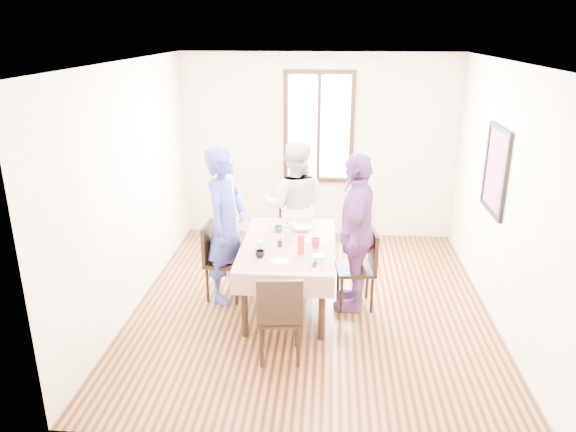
% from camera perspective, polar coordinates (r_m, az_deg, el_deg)
% --- Properties ---
extents(ground, '(4.50, 4.50, 0.00)m').
position_cam_1_polar(ground, '(6.35, 2.46, -9.16)').
color(ground, black).
rests_on(ground, ground).
extents(back_wall, '(4.00, 0.00, 4.00)m').
position_cam_1_polar(back_wall, '(8.01, 3.23, 7.22)').
color(back_wall, beige).
rests_on(back_wall, ground).
extents(right_wall, '(0.00, 4.50, 4.50)m').
position_cam_1_polar(right_wall, '(6.11, 21.76, 1.96)').
color(right_wall, beige).
rests_on(right_wall, ground).
extents(window_frame, '(1.02, 0.06, 1.62)m').
position_cam_1_polar(window_frame, '(7.93, 3.26, 9.31)').
color(window_frame, black).
rests_on(window_frame, back_wall).
extents(window_pane, '(0.90, 0.02, 1.50)m').
position_cam_1_polar(window_pane, '(7.94, 3.27, 9.32)').
color(window_pane, white).
rests_on(window_pane, back_wall).
extents(art_poster, '(0.04, 0.76, 0.96)m').
position_cam_1_polar(art_poster, '(6.33, 21.06, 4.51)').
color(art_poster, red).
rests_on(art_poster, right_wall).
extents(dining_table, '(0.90, 1.52, 0.75)m').
position_cam_1_polar(dining_table, '(6.15, 0.04, -6.23)').
color(dining_table, black).
rests_on(dining_table, ground).
extents(tablecloth, '(1.02, 1.64, 0.01)m').
position_cam_1_polar(tablecloth, '(6.00, 0.04, -2.94)').
color(tablecloth, '#5C0505').
rests_on(tablecloth, dining_table).
extents(chair_left, '(0.44, 0.44, 0.91)m').
position_cam_1_polar(chair_left, '(6.34, -6.69, -4.75)').
color(chair_left, black).
rests_on(chair_left, ground).
extents(chair_right, '(0.46, 0.46, 0.91)m').
position_cam_1_polar(chair_right, '(6.15, 7.12, -5.56)').
color(chair_right, black).
rests_on(chair_right, ground).
extents(chair_far, '(0.44, 0.44, 0.91)m').
position_cam_1_polar(chair_far, '(7.07, 0.70, -2.00)').
color(chair_far, black).
rests_on(chair_far, ground).
extents(chair_near, '(0.46, 0.46, 0.91)m').
position_cam_1_polar(chair_near, '(5.20, -0.88, -10.39)').
color(chair_near, black).
rests_on(chair_near, ground).
extents(person_left, '(0.60, 0.75, 1.81)m').
position_cam_1_polar(person_left, '(6.17, -6.66, -0.96)').
color(person_left, '#373D9A').
rests_on(person_left, ground).
extents(person_far, '(0.85, 0.67, 1.71)m').
position_cam_1_polar(person_far, '(6.92, 0.70, 1.02)').
color(person_far, beige).
rests_on(person_far, ground).
extents(person_right, '(0.58, 1.10, 1.79)m').
position_cam_1_polar(person_right, '(5.98, 7.10, -1.72)').
color(person_right, '#6C397F').
rests_on(person_right, ground).
extents(mug_black, '(0.11, 0.11, 0.08)m').
position_cam_1_polar(mug_black, '(5.63, -2.97, -4.02)').
color(mug_black, black).
rests_on(mug_black, tablecloth).
extents(mug_flag, '(0.15, 0.15, 0.10)m').
position_cam_1_polar(mug_flag, '(5.88, 2.91, -2.84)').
color(mug_flag, red).
rests_on(mug_flag, tablecloth).
extents(mug_green, '(0.13, 0.13, 0.07)m').
position_cam_1_polar(mug_green, '(6.31, -1.02, -1.37)').
color(mug_green, '#0C7226').
rests_on(mug_green, tablecloth).
extents(serving_bowl, '(0.22, 0.22, 0.05)m').
position_cam_1_polar(serving_bowl, '(6.36, 1.41, -1.32)').
color(serving_bowl, white).
rests_on(serving_bowl, tablecloth).
extents(juice_carton, '(0.07, 0.07, 0.22)m').
position_cam_1_polar(juice_carton, '(5.68, 1.37, -3.01)').
color(juice_carton, red).
rests_on(juice_carton, tablecloth).
extents(butter_tub, '(0.10, 0.10, 0.05)m').
position_cam_1_polar(butter_tub, '(5.55, 3.24, -4.54)').
color(butter_tub, white).
rests_on(butter_tub, tablecloth).
extents(jam_jar, '(0.06, 0.06, 0.08)m').
position_cam_1_polar(jam_jar, '(5.89, -0.87, -2.90)').
color(jam_jar, black).
rests_on(jam_jar, tablecloth).
extents(drinking_glass, '(0.07, 0.07, 0.09)m').
position_cam_1_polar(drinking_glass, '(5.82, -2.97, -3.13)').
color(drinking_glass, silver).
rests_on(drinking_glass, tablecloth).
extents(smartphone, '(0.08, 0.15, 0.01)m').
position_cam_1_polar(smartphone, '(5.48, 2.61, -5.07)').
color(smartphone, black).
rests_on(smartphone, tablecloth).
extents(flower_vase, '(0.07, 0.07, 0.15)m').
position_cam_1_polar(flower_vase, '(6.00, -0.07, -2.12)').
color(flower_vase, silver).
rests_on(flower_vase, tablecloth).
extents(plate_right, '(0.20, 0.20, 0.01)m').
position_cam_1_polar(plate_right, '(6.07, 2.67, -2.57)').
color(plate_right, white).
rests_on(plate_right, tablecloth).
extents(plate_far, '(0.20, 0.20, 0.01)m').
position_cam_1_polar(plate_far, '(6.53, 0.42, -0.93)').
color(plate_far, white).
rests_on(plate_far, tablecloth).
extents(plate_near, '(0.20, 0.20, 0.01)m').
position_cam_1_polar(plate_near, '(5.54, -0.86, -4.78)').
color(plate_near, white).
rests_on(plate_near, tablecloth).
extents(butter_lid, '(0.12, 0.12, 0.01)m').
position_cam_1_polar(butter_lid, '(5.54, 3.24, -4.24)').
color(butter_lid, blue).
rests_on(butter_lid, butter_tub).
extents(flower_bunch, '(0.09, 0.09, 0.10)m').
position_cam_1_polar(flower_bunch, '(5.95, -0.07, -1.00)').
color(flower_bunch, yellow).
rests_on(flower_bunch, flower_vase).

